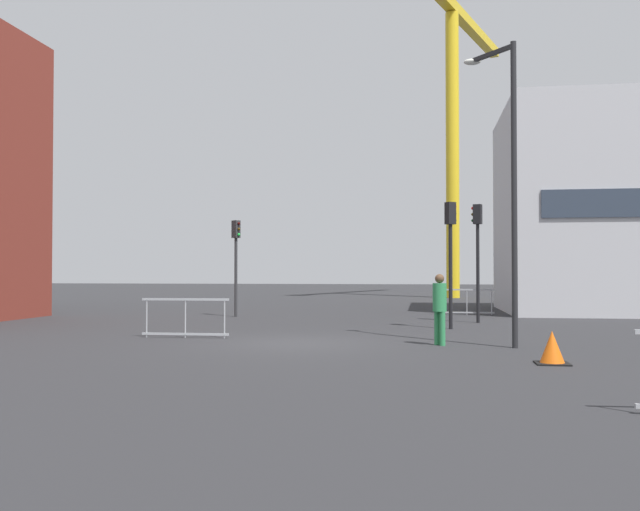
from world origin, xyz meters
The scene contains 10 objects.
ground centered at (0.00, 0.00, 0.00)m, with size 160.00×160.00×0.00m, color #28282B.
construction_crane centered at (5.33, 31.50, 13.89)m, with size 6.98×17.26×20.48m.
streetlamp_tall centered at (5.21, -0.15, 4.30)m, with size 1.18×1.30×7.34m.
traffic_light_median centered at (5.09, 7.88, 2.80)m, with size 0.39×0.32×4.19m.
traffic_light_far centered at (4.04, 5.00, 2.69)m, with size 0.38×0.36×4.00m.
traffic_light_island centered at (-4.23, 9.75, 2.59)m, with size 0.38×0.36×3.85m.
pedestrian_walking centered at (3.58, 0.03, 1.02)m, with size 0.34×0.34×1.76m.
safety_barrier_left_run centered at (4.97, 12.29, 0.56)m, with size 2.23×0.15×1.08m.
safety_barrier_mid_span centered at (-3.28, 1.01, 0.56)m, with size 2.45×0.11×1.08m.
traffic_cone_by_barrier centered at (5.68, -3.18, 0.30)m, with size 0.65×0.65×0.65m.
Camera 1 is at (3.18, -17.55, 1.83)m, focal length 39.51 mm.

